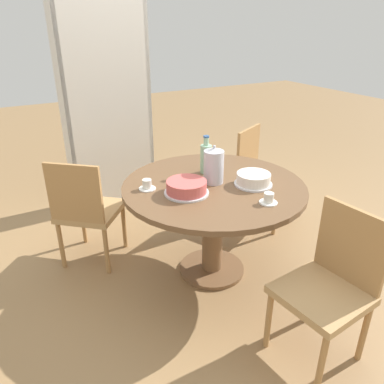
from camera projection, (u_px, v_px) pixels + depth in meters
ground_plane at (212, 270)px, 2.84m from camera, size 14.00×14.00×0.00m
dining_table at (213, 203)px, 2.60m from camera, size 1.25×1.25×0.71m
chair_a at (86, 209)px, 2.75m from camera, size 0.59×0.59×0.86m
chair_b at (330, 283)px, 1.98m from camera, size 0.46×0.46×0.86m
chair_c at (260, 174)px, 3.38m from camera, size 0.57×0.57×0.86m
bookshelf at (107, 111)px, 3.53m from camera, size 0.81×0.28×1.96m
coffee_pot at (214, 166)px, 2.52m from camera, size 0.14×0.14×0.27m
water_bottle at (206, 158)px, 2.68m from camera, size 0.08×0.08×0.28m
cake_main at (186, 187)px, 2.39m from camera, size 0.29×0.29×0.09m
cake_second at (253, 179)px, 2.51m from camera, size 0.26×0.26×0.08m
cup_a at (269, 199)px, 2.27m from camera, size 0.11×0.11×0.07m
cup_b at (147, 185)px, 2.45m from camera, size 0.11×0.11×0.07m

